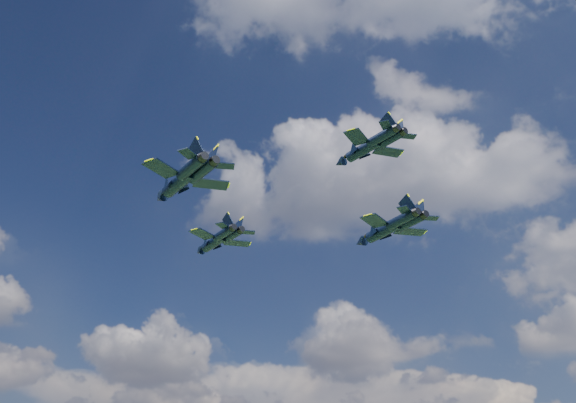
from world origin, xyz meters
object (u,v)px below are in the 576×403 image
at_px(jet_left, 178,183).
at_px(jet_slot, 361,150).
at_px(jet_lead, 213,243).
at_px(jet_right, 382,231).

relative_size(jet_left, jet_slot, 1.24).
bearing_deg(jet_lead, jet_right, -46.20).
relative_size(jet_left, jet_right, 0.98).
xyz_separation_m(jet_lead, jet_left, (6.42, -26.71, -2.04)).
bearing_deg(jet_left, jet_slot, -44.55).
height_order(jet_right, jet_slot, jet_slot).
bearing_deg(jet_slot, jet_right, 37.69).
relative_size(jet_lead, jet_right, 0.90).
height_order(jet_lead, jet_right, jet_right).
bearing_deg(jet_left, jet_lead, 49.57).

